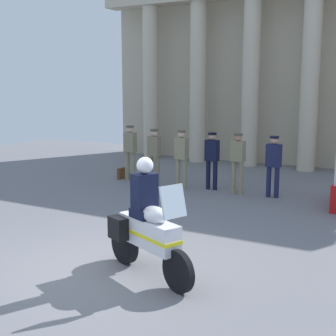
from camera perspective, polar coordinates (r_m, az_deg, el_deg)
name	(u,v)px	position (r m, az deg, el deg)	size (l,w,h in m)	color
ground_plane	(95,270)	(7.91, -8.89, -12.21)	(28.00, 28.00, 0.00)	slate
colonnade_backdrop	(284,64)	(17.85, 14.01, 12.23)	(14.47, 1.47, 7.13)	#B6AB91
officer_in_row_0	(130,148)	(14.73, -4.63, 2.43)	(0.40, 0.26, 1.74)	#847A5B
officer_in_row_1	(154,152)	(14.26, -1.69, 2.02)	(0.40, 0.26, 1.67)	#7A7056
officer_in_row_2	(181,154)	(13.70, 1.64, 1.73)	(0.40, 0.26, 1.69)	gray
officer_in_row_3	(212,156)	(13.45, 5.38, 1.45)	(0.40, 0.26, 1.65)	black
officer_in_row_4	(238,158)	(13.01, 8.50, 1.20)	(0.40, 0.26, 1.69)	#847A5B
officer_in_row_5	(273,162)	(12.74, 12.75, 0.77)	(0.40, 0.26, 1.66)	#191E42
motorcycle_with_rider	(147,227)	(7.37, -2.64, -7.20)	(1.96, 1.06, 1.90)	black
briefcase_on_ground	(121,173)	(15.13, -5.76, -0.66)	(0.10, 0.32, 0.36)	brown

